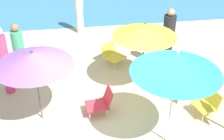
{
  "coord_description": "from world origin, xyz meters",
  "views": [
    {
      "loc": [
        -0.56,
        -5.13,
        4.66
      ],
      "look_at": [
        0.34,
        1.09,
        0.7
      ],
      "focal_mm": 48.72,
      "sensor_mm": 36.0,
      "label": 1
    }
  ],
  "objects_px": {
    "umbrella_purple": "(33,59)",
    "person_a": "(79,9)",
    "umbrella_teal": "(177,63)",
    "beach_chair_a": "(102,102)",
    "person_d": "(168,39)",
    "beach_chair_e": "(208,103)",
    "beach_chair_d": "(112,54)",
    "person_b": "(4,60)",
    "umbrella_yellow": "(145,30)",
    "beach_chair_c": "(190,70)",
    "person_c": "(19,51)",
    "beach_bag": "(183,97)"
  },
  "relations": [
    {
      "from": "umbrella_yellow",
      "to": "beach_chair_c",
      "type": "height_order",
      "value": "umbrella_yellow"
    },
    {
      "from": "beach_chair_a",
      "to": "person_a",
      "type": "distance_m",
      "value": 4.53
    },
    {
      "from": "person_b",
      "to": "beach_bag",
      "type": "xyz_separation_m",
      "value": [
        4.23,
        -1.09,
        -0.76
      ]
    },
    {
      "from": "umbrella_teal",
      "to": "beach_chair_a",
      "type": "bearing_deg",
      "value": 138.95
    },
    {
      "from": "umbrella_yellow",
      "to": "person_b",
      "type": "relative_size",
      "value": 1.0
    },
    {
      "from": "umbrella_purple",
      "to": "person_a",
      "type": "height_order",
      "value": "umbrella_purple"
    },
    {
      "from": "beach_chair_d",
      "to": "beach_bag",
      "type": "bearing_deg",
      "value": -4.11
    },
    {
      "from": "person_c",
      "to": "person_b",
      "type": "bearing_deg",
      "value": -154.54
    },
    {
      "from": "beach_chair_a",
      "to": "beach_chair_e",
      "type": "relative_size",
      "value": 1.05
    },
    {
      "from": "beach_chair_e",
      "to": "person_b",
      "type": "xyz_separation_m",
      "value": [
        -4.64,
        1.55,
        0.62
      ]
    },
    {
      "from": "umbrella_teal",
      "to": "umbrella_yellow",
      "type": "bearing_deg",
      "value": 91.69
    },
    {
      "from": "umbrella_purple",
      "to": "beach_bag",
      "type": "relative_size",
      "value": 4.97
    },
    {
      "from": "umbrella_yellow",
      "to": "beach_bag",
      "type": "relative_size",
      "value": 5.08
    },
    {
      "from": "beach_chair_e",
      "to": "person_b",
      "type": "height_order",
      "value": "person_b"
    },
    {
      "from": "beach_chair_c",
      "to": "person_b",
      "type": "height_order",
      "value": "person_b"
    },
    {
      "from": "beach_chair_d",
      "to": "person_b",
      "type": "height_order",
      "value": "person_b"
    },
    {
      "from": "person_a",
      "to": "beach_bag",
      "type": "distance_m",
      "value": 4.98
    },
    {
      "from": "beach_chair_d",
      "to": "beach_chair_e",
      "type": "bearing_deg",
      "value": -2.5
    },
    {
      "from": "umbrella_purple",
      "to": "beach_chair_e",
      "type": "xyz_separation_m",
      "value": [
        3.79,
        -0.39,
        -1.25
      ]
    },
    {
      "from": "person_c",
      "to": "umbrella_yellow",
      "type": "bearing_deg",
      "value": -61.85
    },
    {
      "from": "person_a",
      "to": "beach_chair_e",
      "type": "bearing_deg",
      "value": 17.2
    },
    {
      "from": "umbrella_purple",
      "to": "person_d",
      "type": "relative_size",
      "value": 0.99
    },
    {
      "from": "umbrella_purple",
      "to": "beach_chair_d",
      "type": "distance_m",
      "value": 3.2
    },
    {
      "from": "umbrella_teal",
      "to": "person_a",
      "type": "xyz_separation_m",
      "value": [
        -1.48,
        5.57,
        -1.03
      ]
    },
    {
      "from": "umbrella_yellow",
      "to": "beach_chair_d",
      "type": "height_order",
      "value": "umbrella_yellow"
    },
    {
      "from": "umbrella_teal",
      "to": "beach_bag",
      "type": "distance_m",
      "value": 2.22
    },
    {
      "from": "person_a",
      "to": "person_d",
      "type": "relative_size",
      "value": 0.95
    },
    {
      "from": "umbrella_yellow",
      "to": "beach_chair_d",
      "type": "bearing_deg",
      "value": 115.78
    },
    {
      "from": "umbrella_yellow",
      "to": "beach_chair_c",
      "type": "bearing_deg",
      "value": 4.67
    },
    {
      "from": "umbrella_teal",
      "to": "beach_chair_a",
      "type": "xyz_separation_m",
      "value": [
        -1.24,
        1.08,
        -1.57
      ]
    },
    {
      "from": "beach_chair_c",
      "to": "person_a",
      "type": "distance_m",
      "value": 4.42
    },
    {
      "from": "beach_chair_c",
      "to": "umbrella_purple",
      "type": "bearing_deg",
      "value": 26.38
    },
    {
      "from": "person_a",
      "to": "person_c",
      "type": "xyz_separation_m",
      "value": [
        -1.74,
        -2.58,
        -0.08
      ]
    },
    {
      "from": "beach_chair_a",
      "to": "person_d",
      "type": "height_order",
      "value": "person_d"
    },
    {
      "from": "umbrella_purple",
      "to": "beach_chair_d",
      "type": "xyz_separation_m",
      "value": [
        1.95,
        2.2,
        -1.26
      ]
    },
    {
      "from": "umbrella_purple",
      "to": "umbrella_teal",
      "type": "xyz_separation_m",
      "value": [
        2.62,
        -1.11,
        0.33
      ]
    },
    {
      "from": "beach_chair_e",
      "to": "person_d",
      "type": "relative_size",
      "value": 0.34
    },
    {
      "from": "beach_chair_a",
      "to": "beach_bag",
      "type": "height_order",
      "value": "beach_chair_a"
    },
    {
      "from": "umbrella_purple",
      "to": "umbrella_teal",
      "type": "bearing_deg",
      "value": -23.01
    },
    {
      "from": "beach_chair_d",
      "to": "person_b",
      "type": "relative_size",
      "value": 0.43
    },
    {
      "from": "umbrella_teal",
      "to": "beach_chair_e",
      "type": "distance_m",
      "value": 2.1
    },
    {
      "from": "person_b",
      "to": "person_d",
      "type": "xyz_separation_m",
      "value": [
        4.3,
        0.59,
        -0.04
      ]
    },
    {
      "from": "beach_chair_a",
      "to": "person_c",
      "type": "distance_m",
      "value": 2.79
    },
    {
      "from": "beach_chair_c",
      "to": "beach_bag",
      "type": "relative_size",
      "value": 1.71
    },
    {
      "from": "umbrella_purple",
      "to": "umbrella_teal",
      "type": "height_order",
      "value": "umbrella_teal"
    },
    {
      "from": "umbrella_yellow",
      "to": "person_b",
      "type": "height_order",
      "value": "umbrella_yellow"
    },
    {
      "from": "umbrella_yellow",
      "to": "person_c",
      "type": "height_order",
      "value": "umbrella_yellow"
    },
    {
      "from": "beach_chair_e",
      "to": "umbrella_purple",
      "type": "bearing_deg",
      "value": -21.78
    },
    {
      "from": "beach_chair_a",
      "to": "person_b",
      "type": "xyz_separation_m",
      "value": [
        -2.23,
        1.18,
        0.61
      ]
    },
    {
      "from": "person_b",
      "to": "beach_chair_e",
      "type": "bearing_deg",
      "value": 50.35
    }
  ]
}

